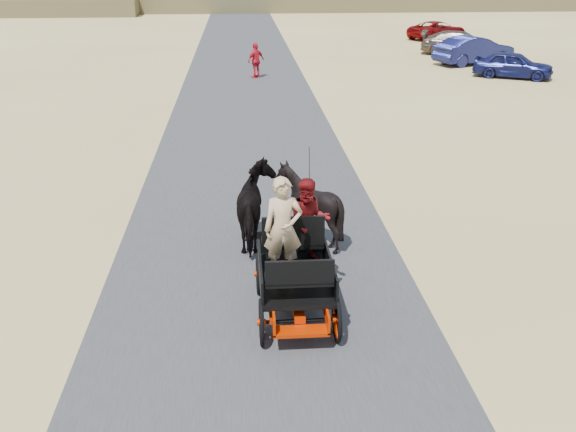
{
  "coord_description": "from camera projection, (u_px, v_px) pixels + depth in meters",
  "views": [
    {
      "loc": [
        -0.29,
        -8.62,
        5.97
      ],
      "look_at": [
        0.58,
        2.81,
        1.2
      ],
      "focal_mm": 40.0,
      "sensor_mm": 36.0,
      "label": 1
    }
  ],
  "objects": [
    {
      "name": "horse_right",
      "position": [
        308.0,
        205.0,
        13.88
      ],
      "size": [
        1.37,
        1.54,
        1.7
      ],
      "primitive_type": "imported",
      "rotation": [
        0.0,
        0.0,
        3.14
      ],
      "color": "black",
      "rests_on": "ground"
    },
    {
      "name": "ground",
      "position": [
        265.0,
        354.0,
        10.25
      ],
      "size": [
        140.0,
        140.0,
        0.0
      ],
      "primitive_type": "plane",
      "color": "tan"
    },
    {
      "name": "pedestrian",
      "position": [
        256.0,
        60.0,
        31.97
      ],
      "size": [
        1.04,
        0.97,
        1.73
      ],
      "primitive_type": "imported",
      "rotation": [
        0.0,
        0.0,
        3.84
      ],
      "color": "red",
      "rests_on": "ground"
    },
    {
      "name": "road",
      "position": [
        265.0,
        353.0,
        10.24
      ],
      "size": [
        6.0,
        140.0,
        0.01
      ],
      "primitive_type": "cube",
      "color": "#38383A",
      "rests_on": "ground"
    },
    {
      "name": "passenger_woman",
      "position": [
        309.0,
        221.0,
        11.39
      ],
      "size": [
        0.77,
        0.6,
        1.58
      ],
      "primitive_type": "imported",
      "color": "#660C0F",
      "rests_on": "carriage"
    },
    {
      "name": "car_a",
      "position": [
        513.0,
        65.0,
        32.05
      ],
      "size": [
        4.12,
        3.14,
        1.31
      ],
      "primitive_type": "imported",
      "rotation": [
        0.0,
        0.0,
        1.09
      ],
      "color": "navy",
      "rests_on": "ground"
    },
    {
      "name": "car_d",
      "position": [
        437.0,
        30.0,
        45.96
      ],
      "size": [
        4.99,
        4.13,
        1.27
      ],
      "primitive_type": "imported",
      "rotation": [
        0.0,
        0.0,
        2.11
      ],
      "color": "maroon",
      "rests_on": "ground"
    },
    {
      "name": "horse_left",
      "position": [
        258.0,
        207.0,
        13.8
      ],
      "size": [
        0.91,
        2.01,
        1.7
      ],
      "primitive_type": "imported",
      "rotation": [
        0.0,
        0.0,
        3.14
      ],
      "color": "black",
      "rests_on": "ground"
    },
    {
      "name": "carriage",
      "position": [
        295.0,
        295.0,
        11.26
      ],
      "size": [
        1.3,
        2.4,
        0.72
      ],
      "primitive_type": null,
      "color": "black",
      "rests_on": "ground"
    },
    {
      "name": "car_b",
      "position": [
        474.0,
        50.0,
        35.9
      ],
      "size": [
        4.93,
        3.21,
        1.54
      ],
      "primitive_type": "imported",
      "rotation": [
        0.0,
        0.0,
        1.94
      ],
      "color": "navy",
      "rests_on": "ground"
    },
    {
      "name": "driver_man",
      "position": [
        283.0,
        229.0,
        10.81
      ],
      "size": [
        0.66,
        0.43,
        1.8
      ],
      "primitive_type": "imported",
      "color": "tan",
      "rests_on": "carriage"
    },
    {
      "name": "car_c",
      "position": [
        461.0,
        43.0,
        39.1
      ],
      "size": [
        5.19,
        3.54,
        1.4
      ],
      "primitive_type": "imported",
      "rotation": [
        0.0,
        0.0,
        1.21
      ],
      "color": "brown",
      "rests_on": "ground"
    }
  ]
}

